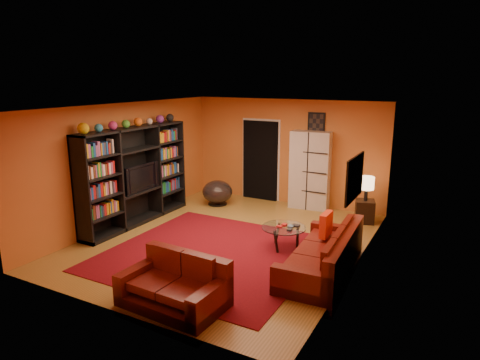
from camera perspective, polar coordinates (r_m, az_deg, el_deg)
The scene contains 20 objects.
floor at distance 8.50m, azimuth -1.75°, elevation -8.00°, with size 6.00×6.00×0.00m, color olive.
ceiling at distance 7.92m, azimuth -1.88°, elevation 9.76°, with size 6.00×6.00×0.00m, color white.
wall_back at distance 10.76m, azimuth 6.22°, elevation 3.76°, with size 6.00×6.00×0.00m, color #BA6328.
wall_front at distance 5.81m, azimuth -16.83°, elevation -5.40°, with size 6.00×6.00×0.00m, color #BA6328.
wall_left at distance 9.58m, azimuth -14.88°, elevation 2.15°, with size 6.00×6.00×0.00m, color #BA6328.
wall_right at distance 7.23m, azimuth 15.62°, elevation -1.59°, with size 6.00×6.00×0.00m, color #BA6328.
rug at distance 7.90m, azimuth -3.68°, elevation -9.73°, with size 3.60×3.60×0.01m, color #530911.
doorway at distance 11.05m, azimuth 2.74°, elevation 2.61°, with size 0.95×0.10×2.04m, color black.
wall_art_right at distance 6.88m, azimuth 15.06°, elevation 0.25°, with size 0.03×1.00×0.70m, color black.
wall_art_back at distance 10.38m, azimuth 10.15°, elevation 7.44°, with size 0.42×0.03×0.52m, color black.
entertainment_unit at distance 9.49m, azimuth -13.79°, elevation 0.55°, with size 0.45×3.00×2.10m, color black.
tv at distance 9.49m, azimuth -13.37°, elevation 0.36°, with size 0.13×1.02×0.59m, color black.
sofa at distance 7.24m, azimuth 11.49°, elevation -9.86°, with size 1.05×2.33×0.85m.
loveseat at distance 6.25m, azimuth -8.43°, elevation -13.65°, with size 1.49×0.94×0.85m.
throw_pillow at distance 7.63m, azimuth 11.39°, elevation -5.82°, with size 0.12×0.42×0.42m, color red.
coffee_table at distance 8.02m, azimuth 5.86°, elevation -6.57°, with size 0.83×0.83×0.41m.
storage_cabinet at distance 10.41m, azimuth 9.33°, elevation 1.29°, with size 0.94×0.42×1.88m, color #BAB4AC.
bowl_chair at distance 10.69m, azimuth -3.03°, elevation -1.60°, with size 0.75×0.75×0.61m.
side_table at distance 9.80m, azimuth 16.29°, elevation -4.04°, with size 0.40×0.40×0.50m, color black.
table_lamp at distance 9.64m, azimuth 16.54°, elevation -0.47°, with size 0.32×0.32×0.53m.
Camera 1 is at (3.96, -6.83, 3.14)m, focal length 32.00 mm.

